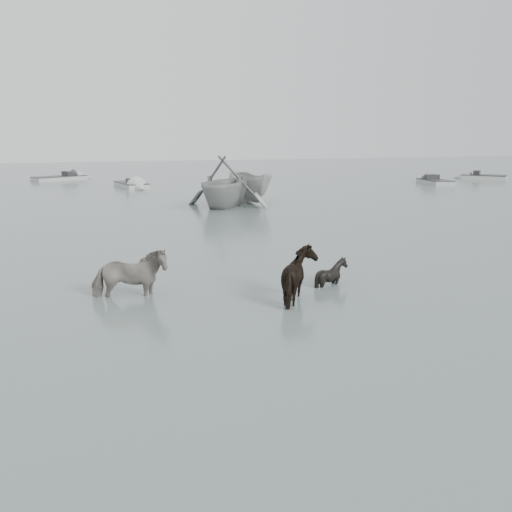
# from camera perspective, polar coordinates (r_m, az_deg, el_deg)

# --- Properties ---
(ground) EXTENTS (140.00, 140.00, 0.00)m
(ground) POSITION_cam_1_polar(r_m,az_deg,el_deg) (13.75, 1.18, -5.14)
(ground) COLOR #556662
(ground) RESTS_ON ground
(pony_pinto) EXTENTS (2.04, 1.14, 1.64)m
(pony_pinto) POSITION_cam_1_polar(r_m,az_deg,el_deg) (14.72, -12.61, -0.95)
(pony_pinto) COLOR black
(pony_pinto) RESTS_ON ground
(pony_dark) EXTENTS (1.37, 1.57, 1.51)m
(pony_dark) POSITION_cam_1_polar(r_m,az_deg,el_deg) (14.16, 4.62, -1.49)
(pony_dark) COLOR black
(pony_dark) RESTS_ON ground
(pony_black) EXTENTS (1.23, 1.16, 1.09)m
(pony_black) POSITION_cam_1_polar(r_m,az_deg,el_deg) (15.77, 7.56, -0.90)
(pony_black) COLOR black
(pony_black) RESTS_ON ground
(rowboat_trail) EXTENTS (7.23, 7.42, 2.97)m
(rowboat_trail) POSITION_cam_1_polar(r_m,az_deg,el_deg) (31.83, -3.07, 7.59)
(rowboat_trail) COLOR gray
(rowboat_trail) RESTS_ON ground
(boat_small) EXTENTS (2.06, 5.12, 1.95)m
(boat_small) POSITION_cam_1_polar(r_m,az_deg,el_deg) (34.20, -0.56, 7.08)
(boat_small) COLOR #A5A6A1
(boat_small) RESTS_ON ground
(skiff_port) EXTENTS (2.08, 4.79, 0.75)m
(skiff_port) POSITION_cam_1_polar(r_m,az_deg,el_deg) (47.75, 17.49, 7.29)
(skiff_port) COLOR #9B9D9B
(skiff_port) RESTS_ON ground
(skiff_mid) EXTENTS (2.75, 5.68, 0.75)m
(skiff_mid) POSITION_cam_1_polar(r_m,az_deg,el_deg) (44.04, -12.35, 7.19)
(skiff_mid) COLOR #ADB0AE
(skiff_mid) RESTS_ON ground
(skiff_star) EXTENTS (4.78, 4.72, 0.75)m
(skiff_star) POSITION_cam_1_polar(r_m,az_deg,el_deg) (54.42, 21.85, 7.54)
(skiff_star) COLOR #BBBBB6
(skiff_star) RESTS_ON ground
(skiff_far) EXTENTS (6.14, 4.38, 0.75)m
(skiff_far) POSITION_cam_1_polar(r_m,az_deg,el_deg) (52.02, -19.07, 7.56)
(skiff_far) COLOR #A3A5A3
(skiff_far) RESTS_ON ground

